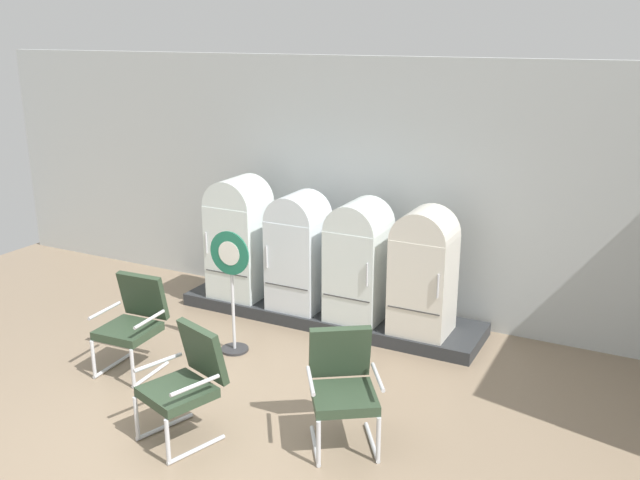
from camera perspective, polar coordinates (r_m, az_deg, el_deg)
ground at (r=6.71m, az=-11.31°, el=-15.80°), size 12.00×10.00×0.05m
back_wall at (r=8.99m, az=2.61°, el=4.60°), size 11.76×0.12×3.26m
display_plinth at (r=8.92m, az=0.76°, el=-6.06°), size 3.92×0.95×0.16m
refrigerator_0 at (r=9.13m, az=-6.65°, el=0.51°), size 0.69×0.68×1.59m
refrigerator_1 at (r=8.68m, az=-1.80°, el=-0.64°), size 0.65×0.65×1.48m
refrigerator_2 at (r=8.37m, az=3.21°, el=-1.40°), size 0.66×0.72×1.47m
refrigerator_3 at (r=8.04m, az=8.52°, el=-2.29°), size 0.67×0.62×1.49m
armchair_left at (r=7.76m, az=-15.10°, el=-6.29°), size 0.65×0.71×1.04m
armchair_right at (r=6.25m, az=1.87°, el=-11.61°), size 0.83×0.87×1.04m
armchair_center at (r=6.41m, az=-10.93°, el=-11.13°), size 0.76×0.82×1.04m
sign_stand at (r=7.88m, az=-7.29°, el=-4.19°), size 0.50×0.32×1.45m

